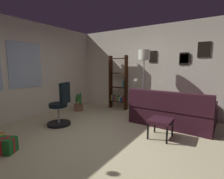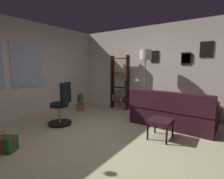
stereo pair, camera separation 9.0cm
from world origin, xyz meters
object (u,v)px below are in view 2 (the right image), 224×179
office_chair (61,108)px  potted_plant (80,104)px  gift_box_green (6,144)px  bookshelf (120,86)px  floor_lamp (145,61)px  footstool (161,122)px  couch (178,113)px

office_chair → potted_plant: 1.38m
gift_box_green → office_chair: 1.46m
bookshelf → floor_lamp: size_ratio=0.94×
office_chair → footstool: bearing=-75.3°
footstool → floor_lamp: 2.02m
couch → gift_box_green: (-3.03, 2.07, -0.18)m
gift_box_green → office_chair: size_ratio=0.36×
couch → footstool: 1.03m
gift_box_green → bookshelf: bookshelf is taller
office_chair → potted_plant: office_chair is taller
floor_lamp → bookshelf: bearing=74.7°
bookshelf → floor_lamp: 1.32m
couch → office_chair: office_chair is taller
couch → floor_lamp: 1.66m
couch → floor_lamp: floor_lamp is taller
potted_plant → bookshelf: bearing=-44.5°
footstool → office_chair: size_ratio=0.44×
office_chair → gift_box_green: bearing=-168.1°
bookshelf → floor_lamp: bearing=-105.3°
bookshelf → potted_plant: bookshelf is taller
gift_box_green → bookshelf: size_ratio=0.21×
couch → bookshelf: (0.55, 2.03, 0.49)m
footstool → bookshelf: size_ratio=0.26×
gift_box_green → office_chair: office_chair is taller
office_chair → potted_plant: size_ratio=1.66×
footstool → office_chair: office_chair is taller
footstool → floor_lamp: (1.29, 0.92, 1.25)m
potted_plant → gift_box_green: bearing=-161.3°
footstool → potted_plant: potted_plant is taller
bookshelf → gift_box_green: bearing=179.4°
gift_box_green → potted_plant: potted_plant is taller
office_chair → floor_lamp: floor_lamp is taller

